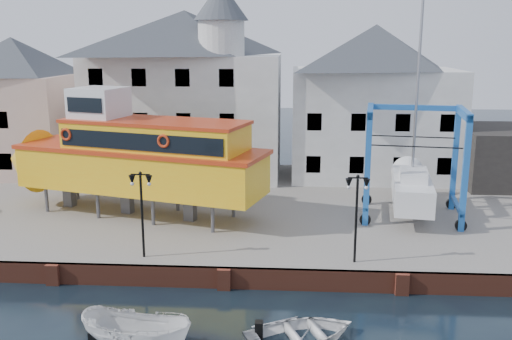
{
  "coord_description": "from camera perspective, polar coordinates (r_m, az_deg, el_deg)",
  "views": [
    {
      "loc": [
        3.04,
        -24.05,
        11.21
      ],
      "look_at": [
        1.0,
        7.0,
        4.0
      ],
      "focal_mm": 40.0,
      "sensor_mm": 36.0,
      "label": 1
    }
  ],
  "objects": [
    {
      "name": "travel_lift",
      "position": [
        34.93,
        15.26,
        -0.92
      ],
      "size": [
        6.3,
        8.34,
        12.28
      ],
      "rotation": [
        0.0,
        0.0,
        -0.14
      ],
      "color": "#1C4B9F",
      "rests_on": "hardstanding"
    },
    {
      "name": "tour_boat",
      "position": [
        34.24,
        -12.93,
        1.41
      ],
      "size": [
        17.49,
        8.7,
        7.42
      ],
      "rotation": [
        0.0,
        0.0,
        -0.29
      ],
      "color": "#59595E",
      "rests_on": "hardstanding"
    },
    {
      "name": "building_white_right",
      "position": [
        43.7,
        11.66,
        6.72
      ],
      "size": [
        12.0,
        8.0,
        11.2
      ],
      "color": "silver",
      "rests_on": "hardstanding"
    },
    {
      "name": "quay_wall",
      "position": [
        26.6,
        -3.18,
        -10.72
      ],
      "size": [
        44.0,
        0.47,
        1.0
      ],
      "color": "brown",
      "rests_on": "ground"
    },
    {
      "name": "lamp_post_right",
      "position": [
        26.38,
        10.07,
        -2.63
      ],
      "size": [
        1.12,
        0.32,
        4.2
      ],
      "color": "black",
      "rests_on": "hardstanding"
    },
    {
      "name": "building_white_main",
      "position": [
        43.35,
        -6.84,
        7.83
      ],
      "size": [
        14.0,
        8.3,
        14.0
      ],
      "color": "silver",
      "rests_on": "hardstanding"
    },
    {
      "name": "lamp_post_left",
      "position": [
        27.14,
        -11.42,
        -2.24
      ],
      "size": [
        1.12,
        0.32,
        4.2
      ],
      "color": "black",
      "rests_on": "hardstanding"
    },
    {
      "name": "ground",
      "position": [
        26.71,
        -3.19,
        -11.79
      ],
      "size": [
        140.0,
        140.0,
        0.0
      ],
      "primitive_type": "plane",
      "color": "black",
      "rests_on": "ground"
    },
    {
      "name": "building_pink",
      "position": [
        47.29,
        -22.81,
        5.89
      ],
      "size": [
        8.0,
        7.0,
        10.3
      ],
      "color": "#C59F92",
      "rests_on": "hardstanding"
    },
    {
      "name": "hardstanding",
      "position": [
        36.78,
        -1.15,
        -3.89
      ],
      "size": [
        44.0,
        22.0,
        1.0
      ],
      "primitive_type": "cube",
      "color": "slate",
      "rests_on": "ground"
    }
  ]
}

